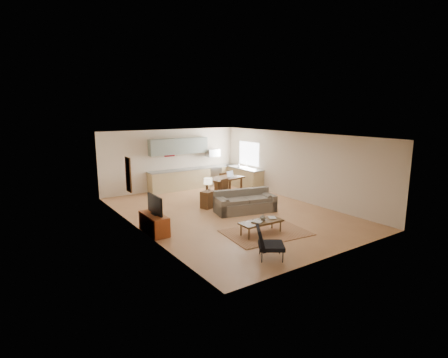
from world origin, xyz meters
TOP-DOWN VIEW (x-y plane):
  - room at (0.00, 0.00)m, footprint 9.00×9.00m
  - kitchen_counter_back at (0.90, 4.18)m, footprint 4.26×0.64m
  - kitchen_counter_right at (2.93, 3.00)m, footprint 0.64×2.26m
  - kitchen_range at (2.00, 4.18)m, footprint 0.62×0.62m
  - kitchen_microwave at (2.00, 4.20)m, footprint 0.62×0.40m
  - upper_cabinets at (0.30, 4.33)m, footprint 2.80×0.34m
  - window_right at (3.23, 3.00)m, footprint 0.02×1.40m
  - wall_art_left at (-3.21, 0.90)m, footprint 0.06×0.42m
  - triptych at (-0.10, 4.47)m, footprint 1.70×0.04m
  - rug at (-0.30, -2.33)m, footprint 2.54×1.90m
  - sofa at (0.51, -0.27)m, footprint 2.36×1.44m
  - coffee_table at (-0.48, -2.31)m, footprint 1.33×0.56m
  - book_a at (-0.74, -2.36)m, footprint 0.44×0.46m
  - book_b at (-0.11, -2.22)m, footprint 0.45×0.46m
  - vase at (-0.38, -2.26)m, footprint 0.23×0.23m
  - armchair at (-1.36, -3.74)m, footprint 0.96×0.96m
  - tv_credenza at (-3.00, -0.48)m, footprint 0.47×1.22m
  - tv at (-2.95, -0.48)m, footprint 0.09×0.94m
  - console_table at (-0.28, 0.92)m, footprint 0.63×0.52m
  - table_lamp at (-0.28, 0.92)m, footprint 0.36×0.36m
  - dining_table at (1.20, 2.03)m, footprint 1.72×1.19m
  - dining_chair_near at (0.87, 1.27)m, footprint 0.52×0.54m
  - dining_chair_far at (1.52, 2.79)m, footprint 0.45×0.47m
  - laptop at (1.51, 1.92)m, footprint 0.37×0.30m
  - soap_bottle at (2.83, 3.23)m, footprint 0.09×0.09m

SIDE VIEW (x-z plane):
  - rug at x=-0.30m, z-range 0.00..0.02m
  - coffee_table at x=-0.48m, z-range 0.00..0.40m
  - tv_credenza at x=-3.00m, z-range 0.00..0.56m
  - console_table at x=-0.28m, z-range 0.00..0.63m
  - sofa at x=0.51m, z-range 0.00..0.76m
  - armchair at x=-1.36m, z-range 0.00..0.79m
  - dining_table at x=1.20m, z-range 0.00..0.80m
  - book_b at x=-0.11m, z-range 0.39..0.41m
  - book_a at x=-0.74m, z-range 0.39..0.42m
  - dining_chair_far at x=1.52m, z-range 0.00..0.88m
  - dining_chair_near at x=0.87m, z-range 0.00..0.88m
  - kitchen_range at x=2.00m, z-range 0.00..0.90m
  - kitchen_counter_back at x=0.90m, z-range 0.00..0.92m
  - kitchen_counter_right at x=2.93m, z-range 0.00..0.92m
  - vase at x=-0.38m, z-range 0.39..0.58m
  - tv at x=-2.95m, z-range 0.56..1.13m
  - table_lamp at x=-0.28m, z-range 0.63..1.13m
  - laptop at x=1.51m, z-range 0.80..1.05m
  - soap_bottle at x=2.83m, z-range 0.92..1.11m
  - room at x=0.00m, z-range -3.15..5.85m
  - kitchen_microwave at x=2.00m, z-range 1.38..1.73m
  - window_right at x=3.23m, z-range 1.02..2.08m
  - wall_art_left at x=-3.21m, z-range 1.00..2.10m
  - triptych at x=-0.10m, z-range 1.50..2.00m
  - upper_cabinets at x=0.30m, z-range 1.60..2.30m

